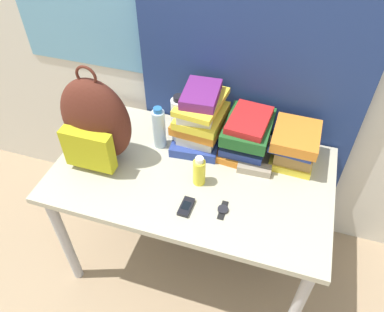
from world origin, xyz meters
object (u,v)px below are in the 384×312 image
at_px(backpack, 95,123).
at_px(cell_phone, 186,207).
at_px(book_stack_left, 200,119).
at_px(wristwatch, 223,210).
at_px(sports_bottle, 179,123).
at_px(sunglasses_case, 254,169).
at_px(book_stack_center, 246,134).
at_px(book_stack_right, 295,145).
at_px(sunscreen_bottle, 199,171).
at_px(water_bottle, 159,128).

distance_m(backpack, cell_phone, 0.53).
distance_m(book_stack_left, wristwatch, 0.45).
bearing_deg(sports_bottle, backpack, -149.56).
relative_size(sunglasses_case, wristwatch, 1.58).
bearing_deg(sunglasses_case, book_stack_center, 119.87).
relative_size(book_stack_center, book_stack_right, 1.19).
relative_size(book_stack_center, sunscreen_bottle, 1.93).
bearing_deg(water_bottle, book_stack_right, 7.92).
height_order(backpack, sunglasses_case, backpack).
distance_m(backpack, wristwatch, 0.66).
bearing_deg(book_stack_center, sunglasses_case, -60.13).
bearing_deg(sports_bottle, book_stack_right, 6.08).
bearing_deg(cell_phone, sunscreen_bottle, 86.65).
bearing_deg(sports_bottle, water_bottle, -161.81).
distance_m(backpack, sports_bottle, 0.37).
height_order(book_stack_center, cell_phone, book_stack_center).
relative_size(water_bottle, sports_bottle, 0.78).
bearing_deg(wristwatch, backpack, 167.27).
bearing_deg(water_bottle, wristwatch, -37.41).
height_order(water_bottle, cell_phone, water_bottle).
bearing_deg(book_stack_right, cell_phone, -132.31).
xyz_separation_m(book_stack_right, wristwatch, (-0.23, -0.38, -0.09)).
relative_size(book_stack_center, wristwatch, 2.93).
height_order(book_stack_left, wristwatch, book_stack_left).
relative_size(book_stack_center, cell_phone, 2.90).
relative_size(backpack, book_stack_center, 1.68).
distance_m(book_stack_right, sunglasses_case, 0.21).
height_order(sunscreen_bottle, sunglasses_case, sunscreen_bottle).
relative_size(book_stack_right, sunscreen_bottle, 1.63).
xyz_separation_m(book_stack_center, sunscreen_bottle, (-0.15, -0.26, -0.04)).
height_order(book_stack_right, cell_phone, book_stack_right).
xyz_separation_m(cell_phone, sunglasses_case, (0.23, 0.29, 0.01)).
xyz_separation_m(backpack, sports_bottle, (0.32, 0.19, -0.06)).
xyz_separation_m(backpack, book_stack_right, (0.84, 0.24, -0.11)).
bearing_deg(wristwatch, book_stack_left, 119.32).
xyz_separation_m(book_stack_left, wristwatch, (0.21, -0.38, -0.13)).
relative_size(book_stack_right, sports_bottle, 0.84).
bearing_deg(sunscreen_bottle, water_bottle, 144.76).
distance_m(book_stack_center, wristwatch, 0.39).
relative_size(sunscreen_bottle, wristwatch, 1.52).
relative_size(water_bottle, sunglasses_case, 1.45).
distance_m(sports_bottle, wristwatch, 0.46).
distance_m(water_bottle, cell_phone, 0.42).
height_order(book_stack_left, sports_bottle, book_stack_left).
bearing_deg(backpack, sunscreen_bottle, -2.24).
xyz_separation_m(book_stack_right, water_bottle, (-0.62, -0.09, 0.01)).
bearing_deg(book_stack_left, sports_bottle, -148.81).
height_order(backpack, sports_bottle, backpack).
height_order(sports_bottle, sunglasses_case, sports_bottle).
bearing_deg(book_stack_right, sunscreen_bottle, -144.65).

